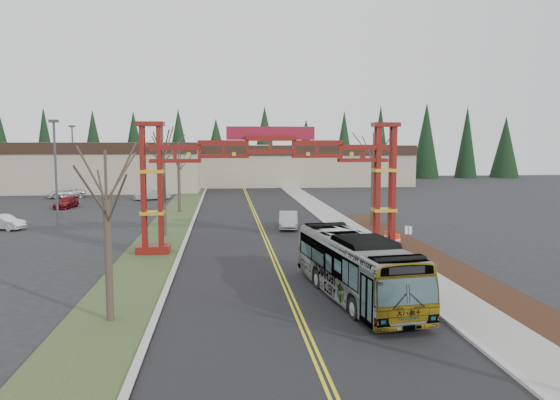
{
  "coord_description": "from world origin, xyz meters",
  "views": [
    {
      "loc": [
        -3.14,
        -19.09,
        7.55
      ],
      "look_at": [
        0.33,
        14.99,
        3.9
      ],
      "focal_mm": 35.0,
      "sensor_mm": 36.0,
      "label": 1
    }
  ],
  "objects": [
    {
      "name": "parked_car_far_a",
      "position": [
        -12.59,
        53.26,
        0.74
      ],
      "size": [
        4.78,
        3.11,
        1.49
      ],
      "primitive_type": "imported",
      "rotation": [
        0.0,
        0.0,
        5.08
      ],
      "color": "#A7A8AF",
      "rests_on": "ground"
    },
    {
      "name": "ground",
      "position": [
        0.0,
        0.0,
        0.0
      ],
      "size": [
        200.0,
        200.0,
        0.0
      ],
      "primitive_type": "plane",
      "color": "black",
      "rests_on": "ground"
    },
    {
      "name": "curb_right",
      "position": [
        6.15,
        25.0,
        0.07
      ],
      "size": [
        0.3,
        110.0,
        0.15
      ],
      "primitive_type": "cube",
      "color": "#ACADA7",
      "rests_on": "ground"
    },
    {
      "name": "light_pole_far",
      "position": [
        -24.65,
        61.56,
        5.74
      ],
      "size": [
        0.86,
        0.43,
        9.92
      ],
      "color": "#3F3F44",
      "rests_on": "ground"
    },
    {
      "name": "lane_line_left",
      "position": [
        -0.12,
        25.0,
        0.03
      ],
      "size": [
        0.12,
        100.0,
        0.01
      ],
      "primitive_type": "cube",
      "color": "yellow",
      "rests_on": "road"
    },
    {
      "name": "light_pole_near",
      "position": [
        -18.48,
        32.49,
        5.54
      ],
      "size": [
        0.83,
        0.42,
        9.58
      ],
      "color": "#3F3F44",
      "rests_on": "ground"
    },
    {
      "name": "landscape_strip",
      "position": [
        10.2,
        10.0,
        0.06
      ],
      "size": [
        2.6,
        50.0,
        0.12
      ],
      "primitive_type": "cube",
      "color": "black",
      "rests_on": "ground"
    },
    {
      "name": "gateway_arch",
      "position": [
        0.0,
        18.0,
        5.98
      ],
      "size": [
        18.2,
        1.6,
        8.9
      ],
      "color": "#61120C",
      "rests_on": "ground"
    },
    {
      "name": "bare_tree_median_far",
      "position": [
        -8.0,
        39.9,
        5.36
      ],
      "size": [
        3.11,
        3.11,
        7.45
      ],
      "color": "#382D26",
      "rests_on": "ground"
    },
    {
      "name": "transit_bus",
      "position": [
        3.09,
        6.17,
        1.57
      ],
      "size": [
        4.13,
        11.52,
        3.14
      ],
      "primitive_type": "imported",
      "rotation": [
        0.0,
        0.0,
        0.13
      ],
      "color": "#A8A9B0",
      "rests_on": "ground"
    },
    {
      "name": "retail_building_west",
      "position": [
        -30.0,
        71.96,
        3.76
      ],
      "size": [
        46.0,
        22.3,
        7.5
      ],
      "color": "tan",
      "rests_on": "ground"
    },
    {
      "name": "conifer_treeline",
      "position": [
        0.25,
        92.0,
        6.49
      ],
      "size": [
        116.1,
        5.6,
        13.0
      ],
      "color": "black",
      "rests_on": "ground"
    },
    {
      "name": "grass_median",
      "position": [
        -8.0,
        25.0,
        0.04
      ],
      "size": [
        4.0,
        110.0,
        0.08
      ],
      "primitive_type": "cube",
      "color": "#354A25",
      "rests_on": "ground"
    },
    {
      "name": "sidewalk_right",
      "position": [
        7.6,
        25.0,
        0.08
      ],
      "size": [
        2.6,
        110.0,
        0.14
      ],
      "primitive_type": "cube",
      "color": "gray",
      "rests_on": "ground"
    },
    {
      "name": "lane_line_right",
      "position": [
        0.12,
        25.0,
        0.03
      ],
      "size": [
        0.12,
        100.0,
        0.01
      ],
      "primitive_type": "cube",
      "color": "yellow",
      "rests_on": "road"
    },
    {
      "name": "curb_left",
      "position": [
        -6.15,
        25.0,
        0.07
      ],
      "size": [
        0.3,
        110.0,
        0.15
      ],
      "primitive_type": "cube",
      "color": "#ACADA7",
      "rests_on": "ground"
    },
    {
      "name": "road",
      "position": [
        0.0,
        25.0,
        0.01
      ],
      "size": [
        12.0,
        110.0,
        0.02
      ],
      "primitive_type": "cube",
      "color": "black",
      "rests_on": "ground"
    },
    {
      "name": "retail_building_east",
      "position": [
        10.0,
        79.95,
        3.51
      ],
      "size": [
        38.0,
        20.3,
        7.0
      ],
      "color": "tan",
      "rests_on": "ground"
    },
    {
      "name": "bare_tree_median_mid",
      "position": [
        -8.0,
        25.02,
        6.69
      ],
      "size": [
        3.46,
        3.46,
        9.02
      ],
      "color": "#382D26",
      "rests_on": "ground"
    },
    {
      "name": "barrel_mid",
      "position": [
        8.91,
        19.92,
        0.47
      ],
      "size": [
        0.5,
        0.5,
        0.93
      ],
      "color": "#FF390E",
      "rests_on": "ground"
    },
    {
      "name": "barrel_north",
      "position": [
        8.91,
        23.13,
        0.49
      ],
      "size": [
        0.53,
        0.53,
        0.98
      ],
      "color": "#FF390E",
      "rests_on": "ground"
    },
    {
      "name": "parked_car_far_b",
      "position": [
        -24.5,
        57.01,
        0.69
      ],
      "size": [
        5.43,
        3.83,
        1.38
      ],
      "primitive_type": "imported",
      "rotation": [
        0.0,
        0.0,
        5.06
      ],
      "color": "white",
      "rests_on": "ground"
    },
    {
      "name": "bare_tree_right_far",
      "position": [
        10.0,
        28.24,
        6.19
      ],
      "size": [
        3.27,
        3.27,
        8.39
      ],
      "color": "#382D26",
      "rests_on": "ground"
    },
    {
      "name": "street_sign",
      "position": [
        8.98,
        15.61,
        1.44
      ],
      "size": [
        0.44,
        0.21,
        2.01
      ],
      "color": "#3F3F44",
      "rests_on": "ground"
    },
    {
      "name": "bare_tree_median_near",
      "position": [
        -8.0,
        3.87,
        5.12
      ],
      "size": [
        3.16,
        3.16,
        7.24
      ],
      "color": "#382D26",
      "rests_on": "ground"
    },
    {
      "name": "parked_car_near_b",
      "position": [
        -22.22,
        29.73,
        0.65
      ],
      "size": [
        4.18,
        2.88,
        1.31
      ],
      "primitive_type": "imported",
      "rotation": [
        0.0,
        0.0,
        1.15
      ],
      "color": "white",
      "rests_on": "ground"
    },
    {
      "name": "silver_sedan",
      "position": [
        2.39,
        27.86,
        0.74
      ],
      "size": [
        2.09,
        4.67,
        1.49
      ],
      "primitive_type": "imported",
      "rotation": [
        0.0,
        0.0,
        -0.12
      ],
      "color": "#A5A8AD",
      "rests_on": "ground"
    },
    {
      "name": "parked_car_mid_a",
      "position": [
        -21.28,
        45.24,
        0.61
      ],
      "size": [
        2.26,
        4.4,
        1.22
      ],
      "primitive_type": "imported",
      "rotation": [
        0.0,
        0.0,
        -0.14
      ],
      "color": "maroon",
      "rests_on": "ground"
    },
    {
      "name": "barrel_south",
      "position": [
        8.89,
        17.89,
        0.53
      ],
      "size": [
        0.58,
        0.58,
        1.07
      ],
      "color": "#FF390E",
      "rests_on": "ground"
    }
  ]
}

